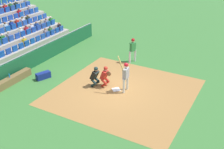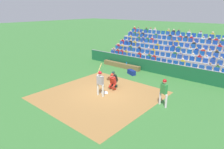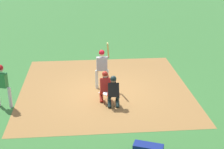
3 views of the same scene
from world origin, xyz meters
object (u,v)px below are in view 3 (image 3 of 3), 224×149
catcher_crouching (105,85)px  on_deck_batter (2,82)px  batter_at_plate (102,65)px  home_plate_marker (106,92)px  home_plate_umpire (113,90)px

catcher_crouching → on_deck_batter: 4.00m
batter_at_plate → home_plate_marker: bearing=-79.5°
catcher_crouching → on_deck_batter: on_deck_batter is taller
batter_at_plate → home_plate_umpire: (0.29, -1.82, -0.40)m
catcher_crouching → batter_at_plate: bearing=91.0°
catcher_crouching → home_plate_marker: bearing=84.2°
batter_at_plate → on_deck_batter: bearing=-161.3°
home_plate_marker → home_plate_umpire: bearing=-81.7°
batter_at_plate → on_deck_batter: (-3.96, -1.34, -0.04)m
on_deck_batter → home_plate_marker: bearing=11.2°
home_plate_marker → on_deck_batter: bearing=-168.8°
home_plate_umpire → on_deck_batter: size_ratio=0.74×
batter_at_plate → catcher_crouching: bearing=-89.0°
home_plate_marker → on_deck_batter: 4.27m
batter_at_plate → home_plate_umpire: 1.88m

